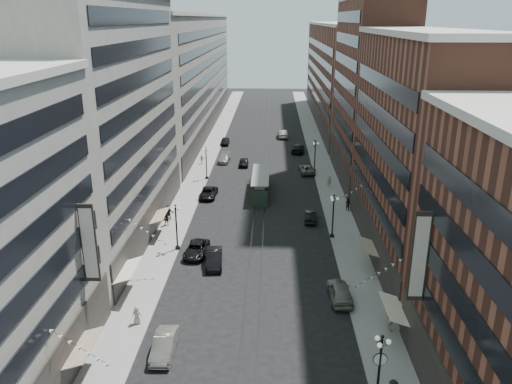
# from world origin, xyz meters

# --- Properties ---
(ground) EXTENTS (220.00, 220.00, 0.00)m
(ground) POSITION_xyz_m (0.00, 60.00, 0.00)
(ground) COLOR black
(ground) RESTS_ON ground
(sidewalk_west) EXTENTS (4.00, 180.00, 0.15)m
(sidewalk_west) POSITION_xyz_m (-11.00, 70.00, 0.07)
(sidewalk_west) COLOR gray
(sidewalk_west) RESTS_ON ground
(sidewalk_east) EXTENTS (4.00, 180.00, 0.15)m
(sidewalk_east) POSITION_xyz_m (11.00, 70.00, 0.07)
(sidewalk_east) COLOR gray
(sidewalk_east) RESTS_ON ground
(rail_west) EXTENTS (0.12, 180.00, 0.02)m
(rail_west) POSITION_xyz_m (-0.70, 70.00, 0.01)
(rail_west) COLOR #2D2D33
(rail_west) RESTS_ON ground
(rail_east) EXTENTS (0.12, 180.00, 0.02)m
(rail_east) POSITION_xyz_m (0.70, 70.00, 0.01)
(rail_east) COLOR #2D2D33
(rail_east) RESTS_ON ground
(building_west_mid) EXTENTS (8.00, 36.00, 28.00)m
(building_west_mid) POSITION_xyz_m (-17.00, 33.00, 14.00)
(building_west_mid) COLOR #9C988A
(building_west_mid) RESTS_ON ground
(building_west_far) EXTENTS (8.00, 90.00, 26.00)m
(building_west_far) POSITION_xyz_m (-17.00, 96.00, 13.00)
(building_west_far) COLOR #9C988A
(building_west_far) RESTS_ON ground
(building_east_mid) EXTENTS (8.00, 30.00, 24.00)m
(building_east_mid) POSITION_xyz_m (17.00, 28.00, 12.00)
(building_east_mid) COLOR brown
(building_east_mid) RESTS_ON ground
(building_east_tower) EXTENTS (8.00, 26.00, 42.00)m
(building_east_tower) POSITION_xyz_m (17.00, 56.00, 21.00)
(building_east_tower) COLOR brown
(building_east_tower) RESTS_ON ground
(building_east_far) EXTENTS (8.00, 72.00, 24.00)m
(building_east_far) POSITION_xyz_m (17.00, 105.00, 12.00)
(building_east_far) COLOR brown
(building_east_far) RESTS_ON ground
(lamppost_sw_far) EXTENTS (1.03, 1.14, 5.52)m
(lamppost_sw_far) POSITION_xyz_m (-9.20, 28.00, 3.10)
(lamppost_sw_far) COLOR black
(lamppost_sw_far) RESTS_ON sidewalk_west
(lamppost_sw_mid) EXTENTS (1.03, 1.14, 5.52)m
(lamppost_sw_mid) POSITION_xyz_m (-9.20, 55.00, 3.10)
(lamppost_sw_mid) COLOR black
(lamppost_sw_mid) RESTS_ON sidewalk_west
(lamppost_se_near) EXTENTS (1.08, 1.14, 5.52)m
(lamppost_se_near) POSITION_xyz_m (9.20, 4.00, 3.22)
(lamppost_se_near) COLOR black
(lamppost_se_near) RESTS_ON sidewalk_east
(lamppost_se_far) EXTENTS (1.03, 1.14, 5.52)m
(lamppost_se_far) POSITION_xyz_m (9.20, 32.00, 3.10)
(lamppost_se_far) COLOR black
(lamppost_se_far) RESTS_ON sidewalk_east
(lamppost_se_mid) EXTENTS (1.03, 1.14, 5.52)m
(lamppost_se_mid) POSITION_xyz_m (9.20, 60.00, 3.10)
(lamppost_se_mid) COLOR black
(lamppost_se_mid) RESTS_ON sidewalk_east
(streetcar) EXTENTS (2.54, 11.47, 3.17)m
(streetcar) POSITION_xyz_m (0.00, 48.01, 1.46)
(streetcar) COLOR #203326
(streetcar) RESTS_ON ground
(car_1) EXTENTS (1.72, 4.77, 1.56)m
(car_1) POSITION_xyz_m (-6.80, 9.06, 0.78)
(car_1) COLOR #67655C
(car_1) RESTS_ON ground
(car_2) EXTENTS (2.78, 5.24, 1.40)m
(car_2) POSITION_xyz_m (-6.80, 26.78, 0.70)
(car_2) COLOR black
(car_2) RESTS_ON ground
(car_4) EXTENTS (2.31, 5.21, 1.74)m
(car_4) POSITION_xyz_m (8.34, 17.69, 0.87)
(car_4) COLOR slate
(car_4) RESTS_ON ground
(car_5) EXTENTS (2.16, 5.09, 1.63)m
(car_5) POSITION_xyz_m (-4.50, 24.45, 0.82)
(car_5) COLOR black
(car_5) RESTS_ON ground
(pedestrian_1) EXTENTS (0.84, 0.47, 1.69)m
(pedestrian_1) POSITION_xyz_m (-10.02, 12.94, 0.99)
(pedestrian_1) COLOR #9F9584
(pedestrian_1) RESTS_ON sidewalk_west
(pedestrian_2) EXTENTS (0.89, 0.56, 1.74)m
(pedestrian_2) POSITION_xyz_m (-11.83, 34.87, 1.02)
(pedestrian_2) COLOR black
(pedestrian_2) RESTS_ON sidewalk_west
(pedestrian_4) EXTENTS (0.81, 1.21, 1.89)m
(pedestrian_4) POSITION_xyz_m (12.02, 12.58, 1.10)
(pedestrian_4) COLOR #B7B097
(pedestrian_4) RESTS_ON sidewalk_east
(car_7) EXTENTS (2.59, 5.19, 1.41)m
(car_7) POSITION_xyz_m (-7.85, 46.20, 0.71)
(car_7) COLOR black
(car_7) RESTS_ON ground
(car_8) EXTENTS (2.25, 5.01, 1.43)m
(car_8) POSITION_xyz_m (-7.31, 65.74, 0.71)
(car_8) COLOR gray
(car_8) RESTS_ON ground
(car_9) EXTENTS (1.79, 4.41, 1.50)m
(car_9) POSITION_xyz_m (-8.40, 79.45, 0.75)
(car_9) COLOR black
(car_9) RESTS_ON ground
(car_10) EXTENTS (1.83, 4.30, 1.38)m
(car_10) POSITION_xyz_m (6.93, 37.31, 0.69)
(car_10) COLOR black
(car_10) RESTS_ON ground
(car_11) EXTENTS (2.82, 5.41, 1.46)m
(car_11) POSITION_xyz_m (7.80, 59.27, 0.73)
(car_11) COLOR #67635C
(car_11) RESTS_ON ground
(car_12) EXTENTS (3.03, 6.04, 1.68)m
(car_12) POSITION_xyz_m (6.91, 73.61, 0.84)
(car_12) COLOR black
(car_12) RESTS_ON ground
(car_13) EXTENTS (1.73, 4.17, 1.41)m
(car_13) POSITION_xyz_m (-3.46, 63.26, 0.71)
(car_13) COLOR black
(car_13) RESTS_ON ground
(car_14) EXTENTS (2.32, 5.51, 1.77)m
(car_14) POSITION_xyz_m (4.05, 86.45, 0.88)
(car_14) COLOR gray
(car_14) RESTS_ON ground
(pedestrian_5) EXTENTS (1.87, 0.99, 1.93)m
(pedestrian_5) POSITION_xyz_m (-12.08, 37.18, 1.12)
(pedestrian_5) COLOR black
(pedestrian_5) RESTS_ON sidewalk_west
(pedestrian_6) EXTENTS (1.08, 0.68, 1.71)m
(pedestrian_6) POSITION_xyz_m (-11.23, 63.96, 1.00)
(pedestrian_6) COLOR beige
(pedestrian_6) RESTS_ON sidewalk_west
(pedestrian_7) EXTENTS (0.97, 0.97, 1.82)m
(pedestrian_7) POSITION_xyz_m (12.42, 41.25, 1.06)
(pedestrian_7) COLOR black
(pedestrian_7) RESTS_ON sidewalk_east
(pedestrian_8) EXTENTS (0.74, 0.56, 1.82)m
(pedestrian_8) POSITION_xyz_m (10.86, 51.63, 1.06)
(pedestrian_8) COLOR #A19485
(pedestrian_8) RESTS_ON sidewalk_east
(pedestrian_9) EXTENTS (0.99, 0.42, 1.53)m
(pedestrian_9) POSITION_xyz_m (10.63, 77.35, 0.92)
(pedestrian_9) COLOR black
(pedestrian_9) RESTS_ON sidewalk_east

